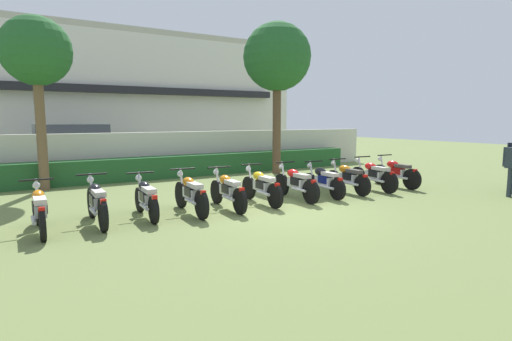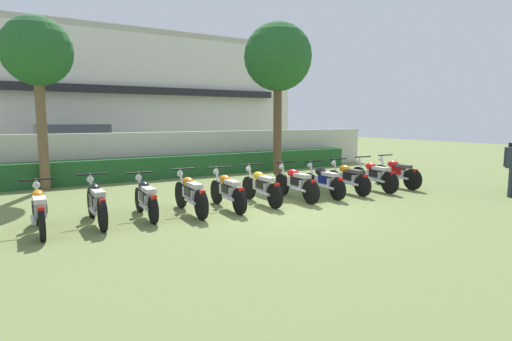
{
  "view_description": "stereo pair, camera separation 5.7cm",
  "coord_description": "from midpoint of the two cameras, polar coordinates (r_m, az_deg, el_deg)",
  "views": [
    {
      "loc": [
        -5.34,
        -7.6,
        2.1
      ],
      "look_at": [
        0.0,
        1.11,
        0.8
      ],
      "focal_mm": 28.38,
      "sensor_mm": 36.0,
      "label": 1
    },
    {
      "loc": [
        -5.29,
        -7.63,
        2.1
      ],
      "look_at": [
        0.0,
        1.11,
        0.8
      ],
      "focal_mm": 28.38,
      "sensor_mm": 36.0,
      "label": 2
    }
  ],
  "objects": [
    {
      "name": "motorcycle_in_row_9",
      "position": [
        12.52,
        16.06,
        -0.59
      ],
      "size": [
        0.6,
        1.97,
        0.97
      ],
      "rotation": [
        0.0,
        0.0,
        1.47
      ],
      "color": "black",
      "rests_on": "ground"
    },
    {
      "name": "compound_wall",
      "position": [
        15.71,
        -11.63,
        2.4
      ],
      "size": [
        18.91,
        0.3,
        1.62
      ],
      "primitive_type": "cube",
      "color": "beige",
      "rests_on": "ground"
    },
    {
      "name": "parked_car",
      "position": [
        18.17,
        -24.1,
        2.95
      ],
      "size": [
        4.53,
        2.13,
        1.89
      ],
      "rotation": [
        0.0,
        0.0,
        0.02
      ],
      "color": "navy",
      "rests_on": "ground"
    },
    {
      "name": "motorcycle_in_row_2",
      "position": [
        8.98,
        -15.43,
        -3.69
      ],
      "size": [
        0.6,
        1.77,
        0.94
      ],
      "rotation": [
        0.0,
        0.0,
        1.53
      ],
      "color": "black",
      "rests_on": "ground"
    },
    {
      "name": "ground",
      "position": [
        9.52,
        3.34,
        -5.51
      ],
      "size": [
        60.0,
        60.0,
        0.0
      ],
      "primitive_type": "plane",
      "color": "olive"
    },
    {
      "name": "motorcycle_in_row_7",
      "position": [
        11.16,
        9.32,
        -1.4
      ],
      "size": [
        0.6,
        1.79,
        0.94
      ],
      "rotation": [
        0.0,
        0.0,
        1.52
      ],
      "color": "black",
      "rests_on": "ground"
    },
    {
      "name": "motorcycle_in_row_4",
      "position": [
        9.53,
        -4.21,
        -2.77
      ],
      "size": [
        0.6,
        1.91,
        0.95
      ],
      "rotation": [
        0.0,
        0.0,
        1.52
      ],
      "color": "black",
      "rests_on": "ground"
    },
    {
      "name": "motorcycle_in_row_5",
      "position": [
        10.08,
        0.58,
        -2.18
      ],
      "size": [
        0.6,
        1.92,
        0.96
      ],
      "rotation": [
        0.0,
        0.0,
        1.53
      ],
      "color": "black",
      "rests_on": "ground"
    },
    {
      "name": "tree_far_side",
      "position": [
        15.8,
        2.89,
        15.53
      ],
      "size": [
        2.56,
        2.56,
        5.71
      ],
      "color": "brown",
      "rests_on": "ground"
    },
    {
      "name": "motorcycle_in_row_1",
      "position": [
        8.72,
        -21.73,
        -4.12
      ],
      "size": [
        0.6,
        1.92,
        0.98
      ],
      "rotation": [
        0.0,
        0.0,
        1.56
      ],
      "color": "black",
      "rests_on": "ground"
    },
    {
      "name": "hedge_row",
      "position": [
        15.1,
        -10.68,
        0.62
      ],
      "size": [
        15.13,
        0.7,
        0.78
      ],
      "primitive_type": "cube",
      "color": "#235628",
      "rests_on": "ground"
    },
    {
      "name": "building",
      "position": [
        24.84,
        -19.39,
        9.82
      ],
      "size": [
        19.91,
        6.5,
        6.77
      ],
      "color": "silver",
      "rests_on": "ground"
    },
    {
      "name": "motorcycle_in_row_6",
      "position": [
        10.61,
        5.47,
        -1.73
      ],
      "size": [
        0.6,
        1.93,
        0.96
      ],
      "rotation": [
        0.0,
        0.0,
        1.54
      ],
      "color": "black",
      "rests_on": "ground"
    },
    {
      "name": "motorcycle_in_row_10",
      "position": [
        13.3,
        18.95,
        -0.24
      ],
      "size": [
        0.6,
        1.92,
        0.98
      ],
      "rotation": [
        0.0,
        0.0,
        1.52
      ],
      "color": "black",
      "rests_on": "ground"
    },
    {
      "name": "tree_near_inspector",
      "position": [
        13.57,
        -28.71,
        14.27
      ],
      "size": [
        1.97,
        1.97,
        5.03
      ],
      "color": "brown",
      "rests_on": "ground"
    },
    {
      "name": "motorcycle_in_row_3",
      "position": [
        9.16,
        -9.39,
        -3.19
      ],
      "size": [
        0.6,
        1.94,
        0.97
      ],
      "rotation": [
        0.0,
        0.0,
        1.54
      ],
      "color": "black",
      "rests_on": "ground"
    },
    {
      "name": "motorcycle_in_row_0",
      "position": [
        8.52,
        -28.38,
        -4.82
      ],
      "size": [
        0.6,
        1.85,
        0.96
      ],
      "rotation": [
        0.0,
        0.0,
        1.56
      ],
      "color": "black",
      "rests_on": "ground"
    },
    {
      "name": "motorcycle_in_row_8",
      "position": [
        11.85,
        12.64,
        -0.96
      ],
      "size": [
        0.6,
        1.85,
        0.95
      ],
      "rotation": [
        0.0,
        0.0,
        1.51
      ],
      "color": "black",
      "rests_on": "ground"
    }
  ]
}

